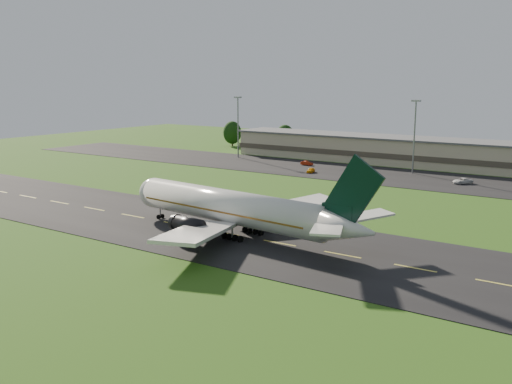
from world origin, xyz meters
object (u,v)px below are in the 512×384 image
Objects in this scene: light_mast_centre at (415,128)px; service_vehicle_a at (311,170)px; light_mast_west at (238,120)px; terminal at (436,154)px; service_vehicle_c at (462,181)px; service_vehicle_b at (307,163)px; airliner at (233,208)px.

service_vehicle_a is (-24.13, -14.77, -11.97)m from light_mast_centre.
light_mast_west is 5.15× the size of service_vehicle_a.
service_vehicle_a is at bearing -129.51° from terminal.
service_vehicle_c is at bearing -2.56° from service_vehicle_a.
light_mast_centre is 34.25m from service_vehicle_b.
airliner is 10.02× the size of service_vehicle_c.
light_mast_west is at bearing 180.00° from light_mast_centre.
light_mast_centre is at bearing 93.26° from airliner.
light_mast_west reaches higher than service_vehicle_a.
light_mast_west reaches higher than terminal.
light_mast_west is 5.23× the size of service_vehicle_b.
airliner is 96.37m from terminal.
terminal is 40.25m from service_vehicle_a.
light_mast_centre is 5.15× the size of service_vehicle_a.
airliner is at bearing -83.04° from service_vehicle_a.
light_mast_centre is (60.00, 0.00, 0.00)m from light_mast_west.
terminal is at bearing -58.26° from service_vehicle_b.
terminal is at bearing 14.76° from light_mast_west.
service_vehicle_a reaches higher than service_vehicle_b.
light_mast_west is (-56.90, 80.08, 8.08)m from airliner.
terminal is 28.35× the size of service_vehicle_c.
terminal is 38.61m from service_vehicle_b.
airliner reaches higher than service_vehicle_b.
airliner is 73.76m from service_vehicle_c.
light_mast_centre is 30.72m from service_vehicle_a.
light_mast_centre is at bearing -94.95° from terminal.
service_vehicle_c is at bearing -95.22° from service_vehicle_b.
light_mast_centre is (-1.40, -16.18, 8.75)m from terminal.
terminal is 37.23× the size of service_vehicle_b.
service_vehicle_b is 0.76× the size of service_vehicle_c.
service_vehicle_b is 48.19m from service_vehicle_c.
terminal reaches higher than service_vehicle_a.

